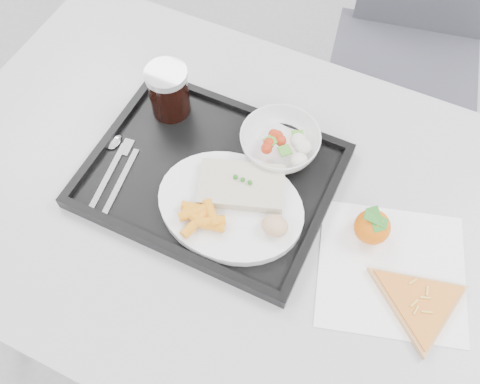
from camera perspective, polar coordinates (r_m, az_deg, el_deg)
table at (r=1.05m, az=-0.54°, el=-2.56°), size 1.20×0.80×0.75m
chair at (r=1.66m, az=18.46°, el=15.85°), size 0.49×0.49×0.93m
tray at (r=1.01m, az=-3.11°, el=1.65°), size 0.45×0.35×0.03m
dinner_plate at (r=0.96m, az=-1.01°, el=-1.50°), size 0.27×0.27×0.02m
fish_fillet at (r=0.96m, az=0.15°, el=0.69°), size 0.17×0.14×0.03m
bread_roll at (r=0.91m, az=3.75°, el=-3.59°), size 0.05×0.05×0.03m
salad_bowl at (r=1.02m, az=4.28°, el=5.27°), size 0.15×0.15×0.05m
cola_glass at (r=1.06m, az=-7.63°, el=10.67°), size 0.08×0.08×0.11m
cutlery at (r=1.04m, az=-13.14°, el=3.02°), size 0.09×0.17×0.01m
napkin at (r=0.97m, az=15.85°, el=-7.99°), size 0.31×0.30×0.00m
tangerine at (r=0.95m, az=13.93°, el=-3.63°), size 0.08×0.08×0.07m
pizza_slice at (r=0.95m, az=18.58°, el=-11.19°), size 0.24×0.24×0.02m
carrot_pile at (r=0.93m, az=-4.13°, el=-2.67°), size 0.09×0.08×0.02m
salad_contents at (r=1.00m, az=5.26°, el=4.96°), size 0.09×0.08×0.03m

